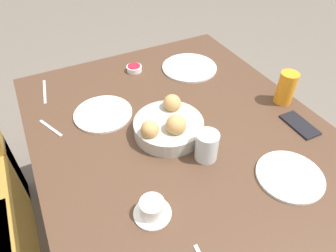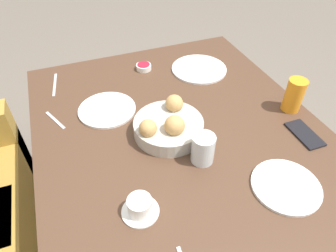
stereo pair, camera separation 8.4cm
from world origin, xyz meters
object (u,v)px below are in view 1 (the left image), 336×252
(plate_far_center, at_px, (103,114))
(fork_silver, at_px, (45,91))
(plate_near_left, at_px, (290,176))
(coffee_cup, at_px, (152,209))
(cell_phone, at_px, (300,125))
(water_tumbler, at_px, (207,146))
(jam_bowl_berry, at_px, (134,68))
(juice_glass, at_px, (286,88))
(plate_near_right, at_px, (189,67))
(spoon_coffee, at_px, (51,128))
(bread_basket, at_px, (168,125))

(plate_far_center, distance_m, fork_silver, 0.32)
(plate_near_left, xyz_separation_m, coffee_cup, (0.08, 0.45, 0.02))
(fork_silver, bearing_deg, cell_phone, -128.81)
(water_tumbler, xyz_separation_m, jam_bowl_berry, (0.63, 0.01, -0.04))
(plate_far_center, xyz_separation_m, juice_glass, (-0.26, -0.70, 0.06))
(coffee_cup, xyz_separation_m, cell_phone, (0.09, -0.66, -0.02))
(plate_near_right, xyz_separation_m, spoon_coffee, (-0.14, 0.69, -0.00))
(jam_bowl_berry, height_order, spoon_coffee, jam_bowl_berry)
(juice_glass, xyz_separation_m, water_tumbler, (-0.12, 0.46, -0.02))
(coffee_cup, distance_m, cell_phone, 0.67)
(coffee_cup, height_order, cell_phone, coffee_cup)
(plate_far_center, bearing_deg, juice_glass, -110.06)
(coffee_cup, xyz_separation_m, fork_silver, (0.76, 0.17, -0.02))
(jam_bowl_berry, bearing_deg, juice_glass, -137.22)
(jam_bowl_berry, bearing_deg, fork_silver, 87.46)
(fork_silver, xyz_separation_m, cell_phone, (-0.67, -0.84, 0.00))
(juice_glass, height_order, coffee_cup, juice_glass)
(plate_near_left, relative_size, plate_far_center, 0.93)
(spoon_coffee, relative_size, cell_phone, 0.85)
(bread_basket, xyz_separation_m, juice_glass, (-0.05, -0.52, 0.03))
(jam_bowl_berry, xyz_separation_m, cell_phone, (-0.65, -0.42, -0.01))
(bread_basket, xyz_separation_m, plate_near_left, (-0.37, -0.25, -0.03))
(spoon_coffee, xyz_separation_m, cell_phone, (-0.42, -0.86, 0.00))
(cell_phone, bearing_deg, spoon_coffee, 64.08)
(plate_near_right, distance_m, plate_far_center, 0.51)
(plate_near_left, distance_m, cell_phone, 0.27)
(plate_near_left, xyz_separation_m, jam_bowl_berry, (0.82, 0.21, 0.01))
(jam_bowl_berry, bearing_deg, bread_basket, 173.94)
(juice_glass, relative_size, water_tumbler, 1.29)
(plate_near_left, xyz_separation_m, plate_far_center, (0.57, 0.44, 0.00))
(plate_near_right, xyz_separation_m, water_tumbler, (-0.53, 0.24, 0.05))
(jam_bowl_berry, height_order, cell_phone, jam_bowl_berry)
(plate_far_center, bearing_deg, plate_near_left, -142.62)
(plate_near_right, bearing_deg, plate_near_left, 176.53)
(fork_silver, height_order, spoon_coffee, same)
(plate_near_left, relative_size, water_tumbler, 2.04)
(plate_near_left, relative_size, coffee_cup, 1.95)
(plate_far_center, distance_m, spoon_coffee, 0.20)
(water_tumbler, distance_m, spoon_coffee, 0.60)
(plate_near_left, bearing_deg, water_tumbler, 44.57)
(coffee_cup, bearing_deg, plate_far_center, -1.25)
(plate_near_right, bearing_deg, bread_basket, 140.26)
(plate_far_center, bearing_deg, plate_near_right, -72.79)
(coffee_cup, bearing_deg, plate_near_left, -99.84)
(plate_far_center, xyz_separation_m, cell_phone, (-0.40, -0.65, -0.00))
(plate_near_right, height_order, coffee_cup, coffee_cup)
(bread_basket, bearing_deg, plate_near_left, -145.08)
(coffee_cup, relative_size, spoon_coffee, 0.86)
(plate_far_center, xyz_separation_m, jam_bowl_berry, (0.25, -0.23, 0.01))
(bread_basket, height_order, plate_near_left, bread_basket)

